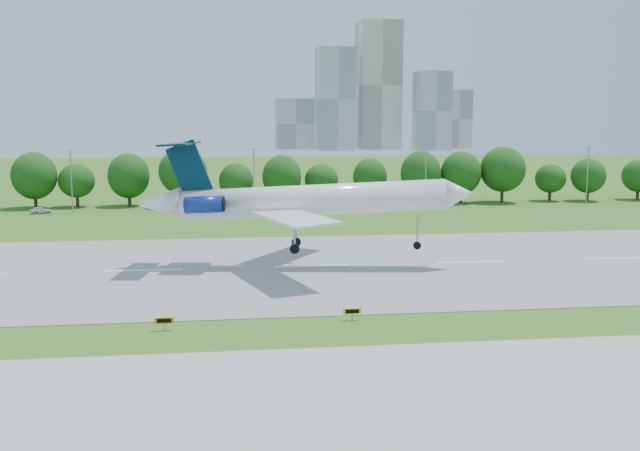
{
  "coord_description": "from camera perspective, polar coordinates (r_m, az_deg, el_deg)",
  "views": [
    {
      "loc": [
        10.41,
        -59.57,
        17.52
      ],
      "look_at": [
        20.17,
        18.0,
        6.1
      ],
      "focal_mm": 40.0,
      "sensor_mm": 36.0,
      "label": 1
    }
  ],
  "objects": [
    {
      "name": "taxi_sign_right",
      "position": [
        62.12,
        -12.36,
        -7.45
      ],
      "size": [
        1.64,
        0.22,
        1.15
      ],
      "rotation": [
        0.0,
        0.0,
        0.01
      ],
      "color": "gray",
      "rests_on": "ground"
    },
    {
      "name": "airliner",
      "position": [
        85.69,
        -1.92,
        2.09
      ],
      "size": [
        40.39,
        29.17,
        13.41
      ],
      "rotation": [
        0.0,
        -0.05,
        -0.13
      ],
      "color": "white",
      "rests_on": "ground"
    },
    {
      "name": "tree_line",
      "position": [
        152.34,
        -11.09,
        3.89
      ],
      "size": [
        288.4,
        8.4,
        10.4
      ],
      "color": "#382314",
      "rests_on": "ground"
    },
    {
      "name": "light_poles",
      "position": [
        142.59,
        -12.37,
        3.62
      ],
      "size": [
        175.9,
        0.25,
        12.19
      ],
      "color": "gray",
      "rests_on": "ground"
    },
    {
      "name": "taxi_sign_centre",
      "position": [
        63.74,
        2.59,
        -6.88
      ],
      "size": [
        1.6,
        0.23,
        1.12
      ],
      "rotation": [
        0.0,
        0.0,
        -0.01
      ],
      "color": "gray",
      "rests_on": "ground"
    },
    {
      "name": "ground",
      "position": [
        62.95,
        -16.56,
        -8.2
      ],
      "size": [
        600.0,
        600.0,
        0.0
      ],
      "primitive_type": "plane",
      "color": "#376C1C",
      "rests_on": "ground"
    },
    {
      "name": "taxiway",
      "position": [
        46.28,
        -20.25,
        -14.41
      ],
      "size": [
        400.0,
        23.0,
        0.08
      ],
      "primitive_type": "cube",
      "color": "#ADADA8",
      "rests_on": "ground"
    },
    {
      "name": "service_vehicle_b",
      "position": [
        146.89,
        -21.44,
        1.15
      ],
      "size": [
        4.22,
        2.74,
        1.34
      ],
      "primitive_type": "imported",
      "rotation": [
        0.0,
        0.0,
        1.89
      ],
      "color": "silver",
      "rests_on": "ground"
    },
    {
      "name": "runway",
      "position": [
        86.98,
        -13.92,
        -3.53
      ],
      "size": [
        400.0,
        45.0,
        0.08
      ],
      "primitive_type": "cube",
      "color": "gray",
      "rests_on": "ground"
    },
    {
      "name": "skyline",
      "position": [
        459.22,
        4.16,
        9.91
      ],
      "size": [
        127.0,
        52.0,
        80.0
      ],
      "color": "#B2B2B7",
      "rests_on": "ground"
    }
  ]
}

